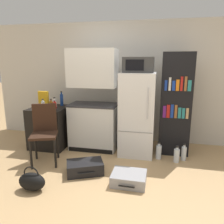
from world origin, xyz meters
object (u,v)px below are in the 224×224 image
at_px(bottle_milk_white, 54,103).
at_px(chair, 44,128).
at_px(microwave, 139,65).
at_px(water_bottle_back, 177,155).
at_px(bottle_amber_beer, 51,106).
at_px(bottle_clear_short, 43,105).
at_px(refrigerator, 137,114).
at_px(suitcase_large_flat, 129,178).
at_px(cereal_box, 44,99).
at_px(handbag, 32,181).
at_px(kitchen_hutch, 93,104).
at_px(bookshelf, 175,105).
at_px(suitcase_small_flat, 85,167).
at_px(water_bottle_middle, 159,152).
at_px(side_table, 51,127).
at_px(water_bottle_front, 184,153).
at_px(bottle_blue_soda, 62,100).
at_px(bottle_ketchup_red, 55,105).

distance_m(bottle_milk_white, chair, 0.76).
relative_size(microwave, water_bottle_back, 1.76).
bearing_deg(bottle_milk_white, bottle_amber_beer, -73.18).
bearing_deg(bottle_milk_white, bottle_clear_short, -104.37).
height_order(refrigerator, suitcase_large_flat, refrigerator).
height_order(cereal_box, water_bottle_back, cereal_box).
distance_m(cereal_box, handbag, 1.82).
bearing_deg(kitchen_hutch, microwave, -4.10).
relative_size(bookshelf, handbag, 4.97).
distance_m(bookshelf, bottle_milk_white, 2.25).
bearing_deg(suitcase_small_flat, kitchen_hutch, 74.71).
distance_m(microwave, water_bottle_middle, 1.52).
bearing_deg(microwave, water_bottle_back, -20.69).
xyz_separation_m(side_table, bottle_amber_beer, (0.19, -0.26, 0.48)).
height_order(side_table, bookshelf, bookshelf).
bearing_deg(cereal_box, suitcase_large_flat, -30.72).
bearing_deg(bottle_amber_beer, bottle_clear_short, 175.13).
distance_m(suitcase_large_flat, suitcase_small_flat, 0.70).
relative_size(kitchen_hutch, chair, 1.92).
bearing_deg(suitcase_large_flat, water_bottle_middle, 66.68).
bearing_deg(water_bottle_front, water_bottle_middle, -175.98).
bearing_deg(suitcase_large_flat, handbag, -159.87).
bearing_deg(chair, handbag, -93.43).
distance_m(bottle_clear_short, cereal_box, 0.33).
bearing_deg(refrigerator, microwave, -106.44).
xyz_separation_m(side_table, microwave, (1.69, 0.02, 1.19)).
relative_size(suitcase_large_flat, water_bottle_middle, 1.55).
bearing_deg(side_table, bottle_clear_short, -86.20).
xyz_separation_m(side_table, bottle_clear_short, (0.02, -0.25, 0.47)).
bearing_deg(bottle_clear_short, bottle_amber_beer, -4.87).
bearing_deg(bottle_amber_beer, bottle_blue_soda, 92.46).
bearing_deg(bottle_ketchup_red, microwave, 3.37).
xyz_separation_m(bottle_milk_white, water_bottle_front, (2.41, -0.18, -0.73)).
bearing_deg(suitcase_large_flat, bottle_amber_beer, 153.25).
relative_size(bottle_blue_soda, suitcase_small_flat, 0.46).
xyz_separation_m(kitchen_hutch, bottle_clear_short, (-0.84, -0.33, -0.00)).
bearing_deg(bottle_amber_beer, suitcase_large_flat, -27.36).
relative_size(refrigerator, chair, 1.51).
bearing_deg(handbag, water_bottle_front, 33.62).
bearing_deg(kitchen_hutch, suitcase_large_flat, -53.47).
xyz_separation_m(microwave, bookshelf, (0.65, 0.15, -0.68)).
bearing_deg(bottle_amber_beer, water_bottle_front, 3.18).
bearing_deg(bottle_blue_soda, suitcase_small_flat, -52.68).
bearing_deg(handbag, bookshelf, 41.66).
distance_m(side_table, bottle_milk_white, 0.48).
bearing_deg(chair, bottle_blue_soda, 75.23).
bearing_deg(bottle_blue_soda, bottle_milk_white, -113.73).
distance_m(bottle_ketchup_red, cereal_box, 0.31).
distance_m(refrigerator, bottle_amber_beer, 1.54).
bearing_deg(cereal_box, bottle_clear_short, -63.39).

